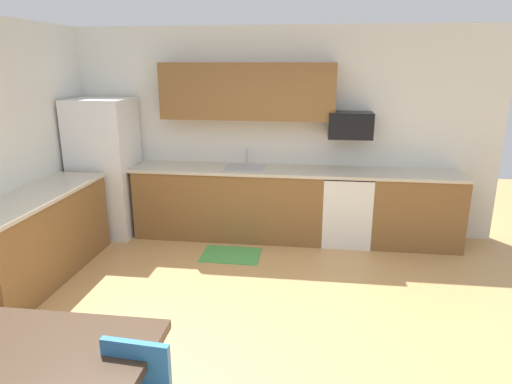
# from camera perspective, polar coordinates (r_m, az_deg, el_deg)

# --- Properties ---
(ground_plane) EXTENTS (12.00, 12.00, 0.00)m
(ground_plane) POSITION_cam_1_polar(r_m,az_deg,el_deg) (4.02, -1.95, -17.93)
(ground_plane) COLOR tan
(wall_back) EXTENTS (5.80, 0.10, 2.70)m
(wall_back) POSITION_cam_1_polar(r_m,az_deg,el_deg) (6.02, 2.06, 7.54)
(wall_back) COLOR silver
(wall_back) RESTS_ON ground
(cabinet_run_back) EXTENTS (2.45, 0.60, 0.90)m
(cabinet_run_back) POSITION_cam_1_polar(r_m,az_deg,el_deg) (5.96, -3.39, -1.46)
(cabinet_run_back) COLOR brown
(cabinet_run_back) RESTS_ON ground
(cabinet_run_back_right) EXTENTS (1.10, 0.60, 0.90)m
(cabinet_run_back_right) POSITION_cam_1_polar(r_m,az_deg,el_deg) (6.00, 19.50, -2.27)
(cabinet_run_back_right) COLOR brown
(cabinet_run_back_right) RESTS_ON ground
(cabinet_run_left) EXTENTS (0.60, 2.00, 0.90)m
(cabinet_run_left) POSITION_cam_1_polar(r_m,az_deg,el_deg) (5.30, -25.93, -5.42)
(cabinet_run_left) COLOR brown
(cabinet_run_left) RESTS_ON ground
(countertop_back) EXTENTS (4.80, 0.64, 0.04)m
(countertop_back) POSITION_cam_1_polar(r_m,az_deg,el_deg) (5.76, 1.69, 2.80)
(countertop_back) COLOR beige
(countertop_back) RESTS_ON cabinet_run_back
(countertop_left) EXTENTS (0.64, 2.00, 0.04)m
(countertop_left) POSITION_cam_1_polar(r_m,az_deg,el_deg) (5.16, -26.57, -0.54)
(countertop_left) COLOR beige
(countertop_left) RESTS_ON cabinet_run_left
(upper_cabinets_back) EXTENTS (2.20, 0.34, 0.70)m
(upper_cabinets_back) POSITION_cam_1_polar(r_m,az_deg,el_deg) (5.78, -1.13, 12.67)
(upper_cabinets_back) COLOR brown
(refrigerator) EXTENTS (0.76, 0.70, 1.81)m
(refrigerator) POSITION_cam_1_polar(r_m,az_deg,el_deg) (6.29, -18.59, 2.93)
(refrigerator) COLOR white
(refrigerator) RESTS_ON ground
(oven_range) EXTENTS (0.60, 0.60, 0.91)m
(oven_range) POSITION_cam_1_polar(r_m,az_deg,el_deg) (5.88, 11.36, -1.97)
(oven_range) COLOR white
(oven_range) RESTS_ON ground
(microwave) EXTENTS (0.54, 0.36, 0.32)m
(microwave) POSITION_cam_1_polar(r_m,az_deg,el_deg) (5.74, 11.88, 8.31)
(microwave) COLOR black
(sink_basin) EXTENTS (0.48, 0.40, 0.14)m
(sink_basin) POSITION_cam_1_polar(r_m,az_deg,el_deg) (5.81, -1.43, 2.51)
(sink_basin) COLOR #A5A8AD
(sink_basin) RESTS_ON countertop_back
(sink_faucet) EXTENTS (0.02, 0.02, 0.24)m
(sink_faucet) POSITION_cam_1_polar(r_m,az_deg,el_deg) (5.95, -1.18, 4.41)
(sink_faucet) COLOR #B2B5BA
(sink_faucet) RESTS_ON countertop_back
(dining_table) EXTENTS (1.40, 0.90, 0.75)m
(dining_table) POSITION_cam_1_polar(r_m,az_deg,el_deg) (2.86, -27.96, -18.97)
(dining_table) COLOR #422D1E
(dining_table) RESTS_ON ground
(floor_mat) EXTENTS (0.70, 0.50, 0.01)m
(floor_mat) POSITION_cam_1_polar(r_m,az_deg,el_deg) (5.50, -3.20, -7.96)
(floor_mat) COLOR #4CA54C
(floor_mat) RESTS_ON ground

